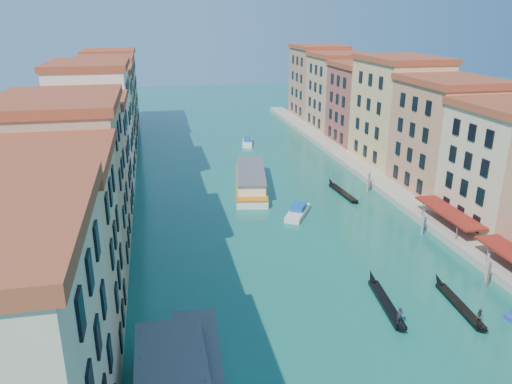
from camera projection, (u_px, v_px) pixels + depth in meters
left_bank_palazzos at (91, 137)px, 79.45m from camera, size 12.80×128.40×21.00m
right_bank_palazzos at (412, 122)px, 90.48m from camera, size 12.80×128.40×21.00m
quay at (367, 174)px, 92.03m from camera, size 4.00×140.00×1.00m
mooring_poles_right at (472, 260)px, 57.79m from camera, size 1.44×54.24×3.20m
vaporetto_near at (198, 377)px, 39.19m from camera, size 4.94×17.89×2.63m
vaporetto_far at (251, 179)px, 86.01m from camera, size 8.46×22.08×3.21m
gondola_fore at (386, 302)px, 50.88m from camera, size 2.26×11.62×2.32m
gondola_right at (461, 305)px, 50.36m from camera, size 1.67×11.04×2.20m
gondola_far at (342, 192)px, 83.03m from camera, size 1.77×11.88×1.68m
motorboat_mid at (298, 211)px, 74.07m from camera, size 5.47×7.17×1.46m
motorboat_far at (247, 142)px, 114.78m from camera, size 3.46×7.11×1.41m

